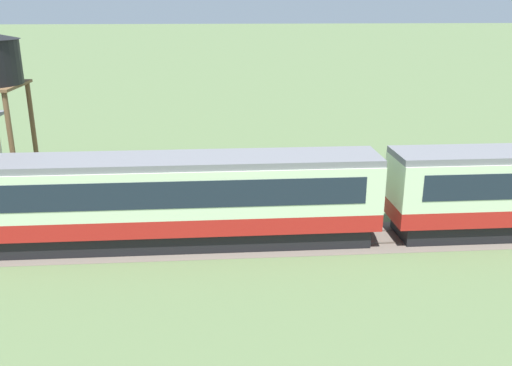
{
  "coord_description": "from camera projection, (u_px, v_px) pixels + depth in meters",
  "views": [
    {
      "loc": [
        -22.53,
        -22.11,
        10.58
      ],
      "look_at": [
        -20.54,
        3.71,
        2.01
      ],
      "focal_mm": 38.0,
      "sensor_mm": 36.0,
      "label": 1
    }
  ],
  "objects": [
    {
      "name": "railway_track",
      "position": [
        215.0,
        242.0,
        25.28
      ],
      "size": [
        177.41,
        3.6,
        0.04
      ],
      "color": "#665B51",
      "rests_on": "ground_plane"
    },
    {
      "name": "passenger_train",
      "position": [
        148.0,
        198.0,
        24.34
      ],
      "size": [
        110.91,
        2.86,
        4.17
      ],
      "color": "#AD1E19",
      "rests_on": "ground_plane"
    }
  ]
}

